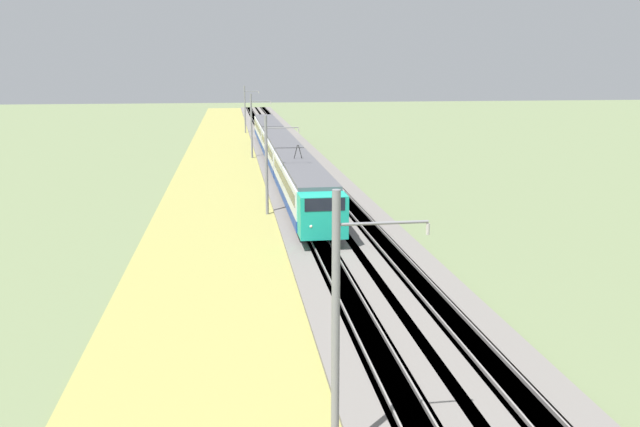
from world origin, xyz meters
The scene contains 10 objects.
ballast_main centered at (50.00, 0.00, 0.15)m, with size 240.00×4.40×0.30m.
ballast_adjacent centered at (50.00, -3.87, 0.15)m, with size 240.00×4.40×0.30m.
track_main centered at (50.00, 0.00, 0.16)m, with size 240.00×1.57×0.45m.
track_adjacent centered at (50.00, -3.87, 0.16)m, with size 240.00×1.57×0.45m.
grass_verge centered at (50.00, 6.68, 0.06)m, with size 240.00×9.00×0.12m.
passenger_train centered at (59.05, 0.00, 2.29)m, with size 64.55×2.99×4.91m.
catenary_mast_near centered at (6.76, 2.65, 4.07)m, with size 0.22×2.56×7.87m.
catenary_mast_mid centered at (37.60, 2.65, 3.89)m, with size 0.22×2.56×7.50m.
catenary_mast_far centered at (68.44, 2.65, 4.08)m, with size 0.22×2.56×7.88m.
catenary_mast_distant centered at (99.28, 2.65, 4.15)m, with size 0.22×2.56×8.03m.
Camera 1 is at (-8.24, 5.28, 10.80)m, focal length 35.00 mm.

